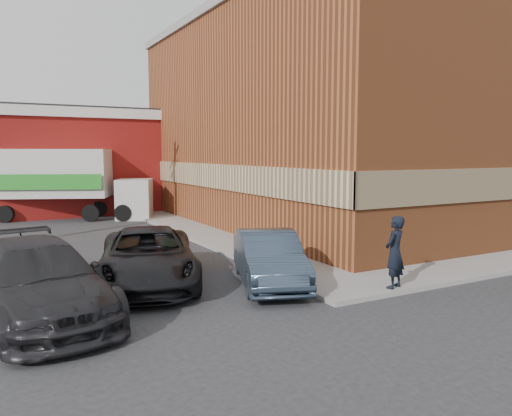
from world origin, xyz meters
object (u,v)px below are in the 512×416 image
warehouse (3,161)px  sedan (269,258)px  suv_a (148,257)px  suv_b (37,280)px  brick_building (348,123)px  man (395,252)px  box_truck (67,179)px

warehouse → sedan: warehouse is taller
warehouse → sedan: (5.20, -19.50, -2.15)m
warehouse → suv_a: bearing=-81.9°
suv_a → suv_b: (-2.67, -1.46, 0.07)m
brick_building → man: 13.24m
man → box_truck: 17.96m
sedan → suv_b: (-5.31, 0.00, 0.10)m
man → warehouse: bearing=-92.2°
brick_building → warehouse: size_ratio=1.12×
warehouse → man: 22.86m
brick_building → suv_b: 17.34m
warehouse → suv_b: bearing=-90.3°
warehouse → box_truck: warehouse is taller
man → box_truck: (-4.79, 17.28, 1.01)m
brick_building → suv_b: brick_building is taller
man → suv_b: man is taller
brick_building → sedan: (-9.30, -8.50, -4.02)m
suv_b → sedan: bearing=-8.3°
warehouse → suv_b: (-0.11, -19.50, -2.05)m
suv_a → box_truck: box_truck is taller
warehouse → sedan: 20.30m
man → suv_b: bearing=-36.4°
sedan → suv_a: size_ratio=0.80×
brick_building → sedan: bearing=-137.6°
brick_building → suv_b: (-14.60, -8.50, -3.92)m
brick_building → man: (-7.09, -10.55, -3.71)m
man → suv_b: 7.79m
sedan → box_truck: bearing=120.1°
suv_a → man: bearing=-20.0°
sedan → box_truck: (-2.58, 15.23, 1.32)m
brick_building → suv_a: 14.42m
suv_b → suv_a: bearing=20.3°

